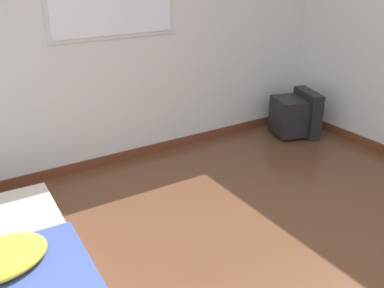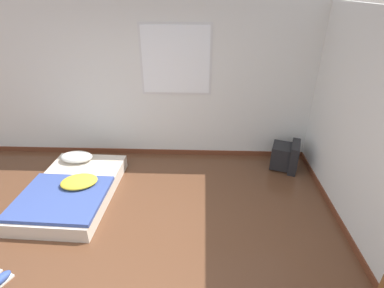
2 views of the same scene
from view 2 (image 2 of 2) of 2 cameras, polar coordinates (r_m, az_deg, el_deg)
name	(u,v)px [view 2 (image 2 of 2)]	position (r m, az deg, el deg)	size (l,w,h in m)	color
ground_plane	(115,267)	(3.71, -14.51, -21.68)	(20.00, 20.00, 0.00)	brown
wall_back	(147,85)	(5.15, -8.56, 10.98)	(7.95, 0.08, 2.60)	silver
mattress_bed	(72,189)	(4.77, -21.82, -7.95)	(1.20, 1.81, 0.35)	beige
crt_tv	(286,156)	(5.28, 17.48, -2.22)	(0.53, 0.53, 0.49)	black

